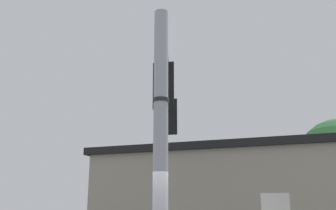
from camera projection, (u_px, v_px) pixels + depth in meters
signal_pole at (161, 146)px, 7.87m from camera, size 0.31×0.31×6.04m
mast_arm at (167, 72)px, 11.05m from camera, size 1.12×5.14×0.19m
traffic_light_nearest_pole at (165, 87)px, 9.87m from camera, size 0.54×0.49×1.31m
traffic_light_mid_inner at (170, 118)px, 13.03m from camera, size 0.54×0.49×1.31m
street_name_sign at (162, 105)px, 8.44m from camera, size 0.42×1.46×0.22m
storefront_building at (243, 202)px, 17.52m from camera, size 12.70×9.65×4.37m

